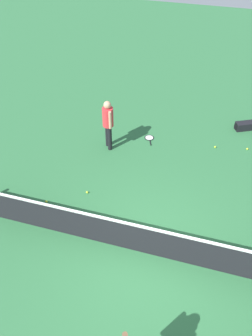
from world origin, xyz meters
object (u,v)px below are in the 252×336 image
at_px(equipment_bag, 246,126).
at_px(tennis_ball_midcourt, 247,149).
at_px(tennis_ball_baseline, 46,202).
at_px(tennis_ball_stray_left, 215,147).
at_px(tennis_racket_near_player, 149,138).
at_px(tennis_ball_near_player, 87,192).
at_px(player_near_side, 108,121).

bearing_deg(equipment_bag, tennis_ball_midcourt, 94.71).
xyz_separation_m(tennis_ball_baseline, tennis_ball_stray_left, (-4.21, -3.73, 0.00)).
relative_size(tennis_ball_baseline, equipment_bag, 0.08).
relative_size(tennis_ball_midcourt, equipment_bag, 0.08).
bearing_deg(tennis_ball_baseline, tennis_racket_near_player, -119.25).
relative_size(tennis_racket_near_player, tennis_ball_baseline, 9.17).
bearing_deg(tennis_ball_baseline, tennis_ball_stray_left, -138.45).
distance_m(tennis_racket_near_player, equipment_bag, 3.43).
bearing_deg(tennis_ball_midcourt, tennis_ball_stray_left, 10.74).
bearing_deg(tennis_racket_near_player, equipment_bag, -154.52).
bearing_deg(equipment_bag, tennis_ball_stray_left, 56.18).
bearing_deg(tennis_ball_stray_left, tennis_racket_near_player, 2.82).
distance_m(tennis_racket_near_player, tennis_ball_stray_left, 2.18).
bearing_deg(tennis_ball_stray_left, equipment_bag, -123.82).
xyz_separation_m(tennis_ball_near_player, equipment_bag, (-4.18, -4.46, 0.11)).
relative_size(tennis_racket_near_player, tennis_ball_stray_left, 9.17).
relative_size(tennis_ball_near_player, tennis_ball_midcourt, 1.00).
height_order(tennis_ball_near_player, tennis_ball_stray_left, same).
bearing_deg(tennis_ball_midcourt, tennis_ball_near_player, 37.47).
xyz_separation_m(tennis_ball_near_player, tennis_ball_midcourt, (-4.28, -3.28, 0.00)).
height_order(player_near_side, tennis_racket_near_player, player_near_side).
distance_m(tennis_racket_near_player, tennis_ball_midcourt, 3.20).
bearing_deg(tennis_ball_stray_left, tennis_ball_midcourt, -169.26).
bearing_deg(tennis_racket_near_player, tennis_ball_baseline, 60.75).
distance_m(tennis_racket_near_player, tennis_ball_baseline, 4.15).
bearing_deg(player_near_side, equipment_bag, -151.62).
distance_m(player_near_side, tennis_ball_stray_left, 3.60).
distance_m(tennis_ball_midcourt, equipment_bag, 1.18).
xyz_separation_m(tennis_ball_near_player, tennis_ball_stray_left, (-3.27, -3.09, 0.00)).
height_order(tennis_racket_near_player, equipment_bag, equipment_bag).
bearing_deg(equipment_bag, player_near_side, 28.38).
bearing_deg(player_near_side, tennis_ball_baseline, 72.74).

